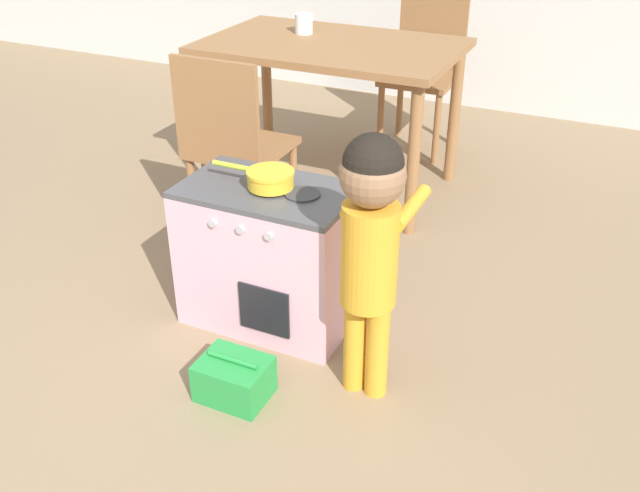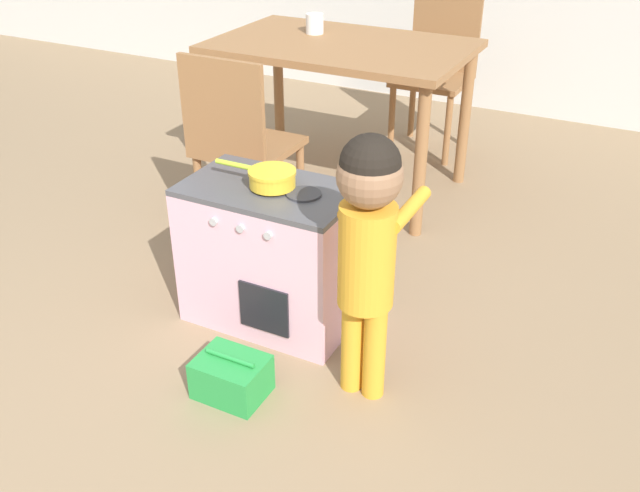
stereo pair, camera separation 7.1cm
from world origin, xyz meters
name	(u,v)px [view 1 (the left image)]	position (x,y,z in m)	size (l,w,h in m)	color
play_kitchen	(270,255)	(0.19, 1.03, 0.27)	(0.60, 0.38, 0.55)	#EAB2C6
toy_pot	(269,177)	(0.20, 1.03, 0.58)	(0.31, 0.16, 0.06)	yellow
child_figure	(371,229)	(0.66, 0.81, 0.60)	(0.20, 0.35, 0.89)	gold
toy_basket	(234,379)	(0.29, 0.59, 0.07)	(0.22, 0.17, 0.15)	green
dining_table	(331,63)	(-0.11, 2.22, 0.64)	(1.21, 0.77, 0.74)	olive
dining_chair_near	(233,144)	(-0.25, 1.52, 0.45)	(0.39, 0.39, 0.84)	olive
dining_chair_far	(424,69)	(0.14, 2.95, 0.45)	(0.39, 0.39, 0.84)	olive
cup_on_table	(304,24)	(-0.31, 2.33, 0.79)	(0.09, 0.09, 0.10)	white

